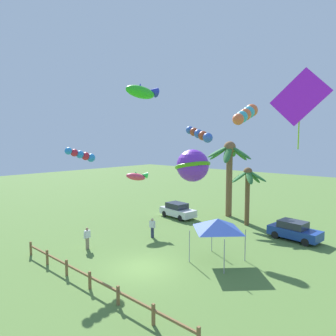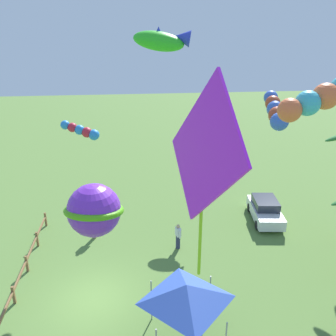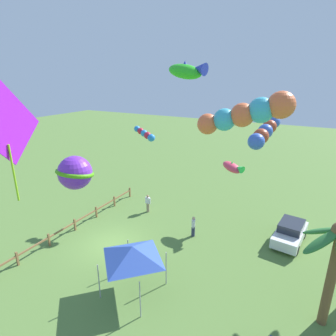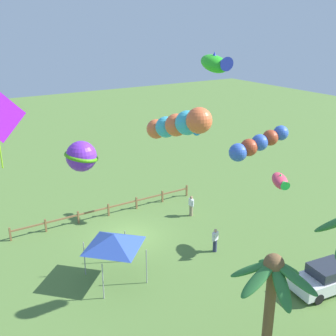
{
  "view_description": "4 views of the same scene",
  "coord_description": "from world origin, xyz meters",
  "px_view_note": "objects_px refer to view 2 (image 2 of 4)",
  "views": [
    {
      "loc": [
        13.12,
        -12.4,
        7.83
      ],
      "look_at": [
        -1.98,
        4.46,
        5.82
      ],
      "focal_mm": 32.1,
      "sensor_mm": 36.0,
      "label": 1
    },
    {
      "loc": [
        13.52,
        1.96,
        11.95
      ],
      "look_at": [
        -1.06,
        3.66,
        6.21
      ],
      "focal_mm": 37.08,
      "sensor_mm": 36.0,
      "label": 2
    },
    {
      "loc": [
        12.83,
        11.48,
        11.3
      ],
      "look_at": [
        -0.85,
        4.05,
        6.11
      ],
      "focal_mm": 29.55,
      "sensor_mm": 36.0,
      "label": 3
    },
    {
      "loc": [
        11.04,
        22.65,
        13.86
      ],
      "look_at": [
        0.23,
        5.39,
        6.64
      ],
      "focal_mm": 44.47,
      "sensor_mm": 36.0,
      "label": 4
    }
  ],
  "objects_px": {
    "spectator_1": "(178,236)",
    "festival_tent": "(186,293)",
    "parked_car_1": "(265,210)",
    "kite_fish_6": "(162,40)",
    "kite_ball_4": "(94,210)",
    "kite_fish_3": "(196,154)",
    "kite_tube_0": "(330,94)",
    "kite_diamond_2": "(203,155)",
    "kite_tube_5": "(81,131)",
    "kite_tube_1": "(275,110)",
    "spectator_0": "(94,226)"
  },
  "relations": [
    {
      "from": "spectator_1",
      "to": "kite_tube_0",
      "type": "bearing_deg",
      "value": 37.7
    },
    {
      "from": "kite_diamond_2",
      "to": "parked_car_1",
      "type": "bearing_deg",
      "value": 151.82
    },
    {
      "from": "spectator_0",
      "to": "festival_tent",
      "type": "relative_size",
      "value": 0.56
    },
    {
      "from": "festival_tent",
      "to": "spectator_1",
      "type": "bearing_deg",
      "value": 174.42
    },
    {
      "from": "festival_tent",
      "to": "kite_fish_3",
      "type": "xyz_separation_m",
      "value": [
        -10.22,
        2.28,
        2.14
      ]
    },
    {
      "from": "kite_tube_5",
      "to": "kite_fish_6",
      "type": "distance_m",
      "value": 6.66
    },
    {
      "from": "kite_ball_4",
      "to": "kite_fish_6",
      "type": "xyz_separation_m",
      "value": [
        -7.17,
        3.0,
        5.1
      ]
    },
    {
      "from": "spectator_1",
      "to": "festival_tent",
      "type": "bearing_deg",
      "value": -5.58
    },
    {
      "from": "kite_tube_0",
      "to": "kite_tube_1",
      "type": "relative_size",
      "value": 1.19
    },
    {
      "from": "spectator_1",
      "to": "kite_tube_0",
      "type": "xyz_separation_m",
      "value": [
        5.79,
        4.47,
        9.12
      ]
    },
    {
      "from": "kite_tube_0",
      "to": "kite_fish_6",
      "type": "height_order",
      "value": "kite_fish_6"
    },
    {
      "from": "kite_tube_0",
      "to": "kite_tube_5",
      "type": "relative_size",
      "value": 1.7
    },
    {
      "from": "kite_tube_1",
      "to": "kite_tube_5",
      "type": "relative_size",
      "value": 1.42
    },
    {
      "from": "kite_ball_4",
      "to": "kite_tube_5",
      "type": "bearing_deg",
      "value": -171.13
    },
    {
      "from": "festival_tent",
      "to": "kite_diamond_2",
      "type": "xyz_separation_m",
      "value": [
        5.08,
        -0.69,
        7.49
      ]
    },
    {
      "from": "parked_car_1",
      "to": "kite_tube_1",
      "type": "bearing_deg",
      "value": -24.86
    },
    {
      "from": "kite_fish_3",
      "to": "spectator_1",
      "type": "bearing_deg",
      "value": -24.45
    },
    {
      "from": "festival_tent",
      "to": "kite_tube_0",
      "type": "bearing_deg",
      "value": 99.26
    },
    {
      "from": "kite_fish_3",
      "to": "kite_tube_5",
      "type": "bearing_deg",
      "value": -75.63
    },
    {
      "from": "spectator_1",
      "to": "kite_tube_0",
      "type": "distance_m",
      "value": 11.69
    },
    {
      "from": "parked_car_1",
      "to": "festival_tent",
      "type": "distance_m",
      "value": 11.73
    },
    {
      "from": "spectator_0",
      "to": "kite_ball_4",
      "type": "bearing_deg",
      "value": 7.68
    },
    {
      "from": "kite_diamond_2",
      "to": "spectator_1",
      "type": "bearing_deg",
      "value": 173.49
    },
    {
      "from": "kite_diamond_2",
      "to": "kite_tube_5",
      "type": "relative_size",
      "value": 1.89
    },
    {
      "from": "spectator_0",
      "to": "kite_ball_4",
      "type": "height_order",
      "value": "kite_ball_4"
    },
    {
      "from": "kite_ball_4",
      "to": "kite_tube_5",
      "type": "distance_m",
      "value": 8.94
    },
    {
      "from": "festival_tent",
      "to": "kite_tube_5",
      "type": "height_order",
      "value": "kite_tube_5"
    },
    {
      "from": "festival_tent",
      "to": "kite_tube_0",
      "type": "height_order",
      "value": "kite_tube_0"
    },
    {
      "from": "spectator_1",
      "to": "kite_tube_1",
      "type": "relative_size",
      "value": 0.52
    },
    {
      "from": "parked_car_1",
      "to": "kite_fish_6",
      "type": "distance_m",
      "value": 13.27
    },
    {
      "from": "parked_car_1",
      "to": "kite_fish_3",
      "type": "bearing_deg",
      "value": -101.54
    },
    {
      "from": "kite_diamond_2",
      "to": "kite_fish_6",
      "type": "height_order",
      "value": "kite_fish_6"
    },
    {
      "from": "kite_fish_6",
      "to": "spectator_1",
      "type": "bearing_deg",
      "value": 77.8
    },
    {
      "from": "spectator_0",
      "to": "kite_fish_6",
      "type": "relative_size",
      "value": 0.53
    },
    {
      "from": "kite_fish_3",
      "to": "kite_ball_4",
      "type": "relative_size",
      "value": 0.9
    },
    {
      "from": "spectator_1",
      "to": "kite_ball_4",
      "type": "bearing_deg",
      "value": -28.92
    },
    {
      "from": "parked_car_1",
      "to": "kite_fish_6",
      "type": "xyz_separation_m",
      "value": [
        2.45,
        -7.21,
        10.86
      ]
    },
    {
      "from": "kite_fish_3",
      "to": "kite_fish_6",
      "type": "relative_size",
      "value": 0.73
    },
    {
      "from": "parked_car_1",
      "to": "kite_fish_6",
      "type": "bearing_deg",
      "value": -71.2
    },
    {
      "from": "parked_car_1",
      "to": "spectator_0",
      "type": "relative_size",
      "value": 2.57
    },
    {
      "from": "spectator_1",
      "to": "kite_fish_6",
      "type": "relative_size",
      "value": 0.53
    },
    {
      "from": "spectator_1",
      "to": "kite_tube_1",
      "type": "bearing_deg",
      "value": 72.49
    },
    {
      "from": "spectator_0",
      "to": "spectator_1",
      "type": "height_order",
      "value": "same"
    },
    {
      "from": "festival_tent",
      "to": "kite_tube_1",
      "type": "distance_m",
      "value": 9.44
    },
    {
      "from": "spectator_1",
      "to": "kite_ball_4",
      "type": "height_order",
      "value": "kite_ball_4"
    },
    {
      "from": "parked_car_1",
      "to": "kite_ball_4",
      "type": "bearing_deg",
      "value": -46.69
    },
    {
      "from": "kite_tube_5",
      "to": "festival_tent",
      "type": "bearing_deg",
      "value": 28.47
    },
    {
      "from": "festival_tent",
      "to": "kite_tube_5",
      "type": "distance_m",
      "value": 10.59
    },
    {
      "from": "spectator_0",
      "to": "kite_ball_4",
      "type": "xyz_separation_m",
      "value": [
        8.67,
        1.17,
        5.7
      ]
    },
    {
      "from": "kite_tube_0",
      "to": "kite_fish_6",
      "type": "xyz_separation_m",
      "value": [
        -5.97,
        -5.33,
        1.68
      ]
    }
  ]
}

